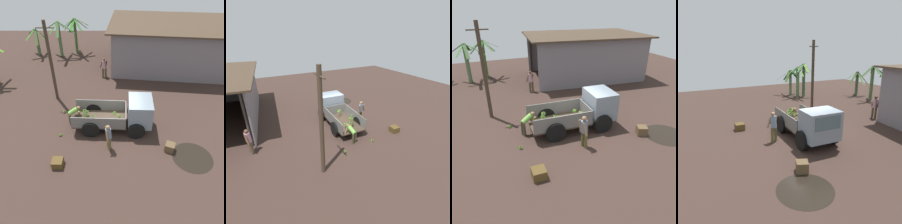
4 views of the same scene
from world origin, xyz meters
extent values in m
plane|color=#3B2923|center=(0.00, 0.00, 0.00)|extent=(36.00, 36.00, 0.00)
cylinder|color=black|center=(3.92, -2.47, 0.00)|extent=(2.11, 2.11, 0.01)
cube|color=#403225|center=(-1.04, 0.04, 0.54)|extent=(3.19, 1.91, 0.08)
cube|color=slate|center=(-1.00, 0.90, 0.95)|extent=(3.11, 0.19, 0.74)
cube|color=slate|center=(-1.08, -0.82, 0.95)|extent=(3.11, 0.19, 0.74)
cube|color=slate|center=(0.49, -0.03, 0.95)|extent=(0.13, 1.77, 0.74)
cube|color=gray|center=(1.30, -0.07, 1.24)|extent=(1.41, 1.80, 1.48)
cube|color=#4C606B|center=(1.98, -0.10, 1.53)|extent=(0.09, 1.39, 0.65)
cylinder|color=black|center=(1.14, 0.86, 0.50)|extent=(1.00, 0.26, 0.99)
cylinder|color=black|center=(1.06, -0.98, 0.50)|extent=(1.00, 0.26, 0.99)
cylinder|color=black|center=(-1.46, 0.98, 0.50)|extent=(1.00, 0.26, 0.99)
cylinder|color=black|center=(-1.55, -0.86, 0.50)|extent=(1.00, 0.26, 0.99)
sphere|color=brown|center=(-0.17, -0.01, 1.09)|extent=(0.07, 0.07, 0.07)
cylinder|color=#53742B|center=(-0.13, 0.03, 1.03)|extent=(0.14, 0.13, 0.13)
cylinder|color=#57A022|center=(-0.18, 0.06, 1.05)|extent=(0.17, 0.07, 0.10)
cylinder|color=#69B230|center=(-0.22, 0.02, 1.04)|extent=(0.11, 0.15, 0.13)
cylinder|color=#64A432|center=(-0.21, -0.02, 1.03)|extent=(0.08, 0.14, 0.15)
cylinder|color=#3F7818|center=(-0.19, -0.07, 1.05)|extent=(0.17, 0.09, 0.11)
cylinder|color=#4B8C1E|center=(-0.14, -0.06, 1.04)|extent=(0.16, 0.10, 0.13)
cylinder|color=#659F28|center=(-0.12, -0.01, 1.03)|extent=(0.05, 0.14, 0.15)
sphere|color=brown|center=(-1.84, 0.33, 0.91)|extent=(0.08, 0.08, 0.08)
cylinder|color=olive|center=(-1.82, 0.40, 0.85)|extent=(0.19, 0.09, 0.15)
cylinder|color=#588D35|center=(-1.89, 0.38, 0.84)|extent=(0.17, 0.15, 0.16)
cylinder|color=#55822C|center=(-1.91, 0.34, 0.84)|extent=(0.07, 0.18, 0.16)
cylinder|color=#6BAF2A|center=(-1.89, 0.28, 0.84)|extent=(0.15, 0.15, 0.17)
cylinder|color=#548322|center=(-1.85, 0.25, 0.85)|extent=(0.19, 0.05, 0.14)
cylinder|color=#609236|center=(-1.82, 0.28, 0.83)|extent=(0.16, 0.11, 0.18)
cylinder|color=#4E7A31|center=(-1.77, 0.33, 0.85)|extent=(0.05, 0.19, 0.14)
cylinder|color=#70A949|center=(-1.79, 0.36, 0.83)|extent=(0.12, 0.16, 0.18)
sphere|color=brown|center=(-1.91, -0.07, 0.99)|extent=(0.08, 0.08, 0.08)
cylinder|color=#62992A|center=(-1.88, -0.15, 0.93)|extent=(0.22, 0.11, 0.14)
cylinder|color=#577E29|center=(-1.83, -0.09, 0.92)|extent=(0.11, 0.21, 0.15)
cylinder|color=#5C8938|center=(-1.85, 0.00, 0.94)|extent=(0.20, 0.17, 0.13)
cylinder|color=#4F7E24|center=(-1.93, 0.01, 0.92)|extent=(0.21, 0.10, 0.16)
cylinder|color=#45761E|center=(-1.99, -0.05, 0.92)|extent=(0.08, 0.21, 0.16)
cylinder|color=#5A9A29|center=(-1.96, -0.11, 0.90)|extent=(0.14, 0.17, 0.19)
sphere|color=#433C2B|center=(-2.32, 0.33, 0.92)|extent=(0.07, 0.07, 0.07)
cylinder|color=#40761D|center=(-2.34, 0.27, 0.88)|extent=(0.18, 0.10, 0.11)
cylinder|color=#4A8421|center=(-2.27, 0.29, 0.87)|extent=(0.14, 0.15, 0.13)
cylinder|color=#5C8B34|center=(-2.25, 0.35, 0.88)|extent=(0.08, 0.18, 0.10)
cylinder|color=#4C8521|center=(-2.30, 0.37, 0.85)|extent=(0.14, 0.10, 0.17)
cylinder|color=#487C1B|center=(-2.36, 0.39, 0.88)|extent=(0.15, 0.15, 0.11)
cylinder|color=#54922C|center=(-2.38, 0.32, 0.87)|extent=(0.08, 0.18, 0.12)
sphere|color=#4C4431|center=(0.09, -0.25, 1.04)|extent=(0.07, 0.07, 0.07)
cylinder|color=#649E23|center=(0.01, -0.26, 1.00)|extent=(0.06, 0.18, 0.11)
cylinder|color=#598A38|center=(0.05, -0.31, 1.00)|extent=(0.17, 0.13, 0.11)
cylinder|color=#5A9038|center=(0.11, -0.30, 0.97)|extent=(0.15, 0.10, 0.16)
cylinder|color=#588228|center=(0.14, -0.27, 0.98)|extent=(0.09, 0.16, 0.15)
cylinder|color=olive|center=(0.14, -0.22, 0.98)|extent=(0.11, 0.16, 0.14)
cylinder|color=olive|center=(0.09, -0.18, 1.00)|extent=(0.18, 0.06, 0.10)
cylinder|color=#6AA828|center=(0.03, -0.21, 0.99)|extent=(0.14, 0.16, 0.13)
sphere|color=brown|center=(-1.39, -0.42, 1.20)|extent=(0.07, 0.07, 0.07)
cylinder|color=#63A22E|center=(-1.47, -0.41, 1.15)|extent=(0.07, 0.19, 0.13)
cylinder|color=#64AF31|center=(-1.42, -0.48, 1.14)|extent=(0.17, 0.09, 0.15)
cylinder|color=#74AB3D|center=(-1.33, -0.47, 1.16)|extent=(0.13, 0.18, 0.11)
cylinder|color=#54772A|center=(-1.34, -0.39, 1.14)|extent=(0.12, 0.17, 0.15)
cylinder|color=#71A841|center=(-1.41, -0.37, 1.13)|extent=(0.15, 0.09, 0.18)
sphere|color=#443D2C|center=(-1.28, -0.38, 0.91)|extent=(0.07, 0.07, 0.07)
cylinder|color=#48801D|center=(-1.32, -0.35, 0.85)|extent=(0.12, 0.15, 0.14)
cylinder|color=#6AAD26|center=(-1.33, -0.42, 0.86)|extent=(0.14, 0.15, 0.12)
cylinder|color=olive|center=(-1.27, -0.44, 0.87)|extent=(0.17, 0.07, 0.11)
cylinder|color=#4E781E|center=(-1.21, -0.40, 0.87)|extent=(0.10, 0.17, 0.10)
cylinder|color=#588F28|center=(-1.23, -0.34, 0.86)|extent=(0.13, 0.16, 0.12)
cylinder|color=#50881C|center=(-1.27, -0.31, 0.87)|extent=(0.17, 0.05, 0.11)
sphere|color=#443D2C|center=(-1.90, -0.07, 1.29)|extent=(0.08, 0.08, 0.08)
cylinder|color=#51792B|center=(-1.85, -0.03, 1.23)|extent=(0.15, 0.15, 0.13)
cylinder|color=#537631|center=(-1.89, -0.01, 1.22)|extent=(0.17, 0.07, 0.14)
cylinder|color=#5E9F31|center=(-1.94, -0.01, 1.24)|extent=(0.18, 0.13, 0.10)
cylinder|color=#6EB12A|center=(-1.97, -0.06, 1.24)|extent=(0.08, 0.19, 0.11)
cylinder|color=#578823|center=(-1.95, -0.11, 1.21)|extent=(0.12, 0.15, 0.16)
cylinder|color=#598628|center=(-1.90, -0.14, 1.23)|extent=(0.17, 0.04, 0.14)
cylinder|color=#557F35|center=(-1.85, -0.12, 1.23)|extent=(0.15, 0.15, 0.14)
cylinder|color=#598237|center=(-1.83, -0.08, 1.23)|extent=(0.04, 0.17, 0.14)
cube|color=slate|center=(9.11, 7.84, 1.83)|extent=(0.76, 5.97, 3.65)
cube|color=slate|center=(4.88, 11.28, 1.83)|extent=(9.23, 1.13, 3.65)
cube|color=slate|center=(4.22, 5.42, 1.83)|extent=(9.23, 1.13, 3.65)
cube|color=#453424|center=(4.55, 8.35, 3.71)|extent=(10.77, 7.87, 0.12)
cylinder|color=#3F3833|center=(0.44, 11.57, 1.83)|extent=(0.16, 0.16, 3.65)
cylinder|color=#3F3833|center=(-0.17, 6.12, 1.83)|extent=(0.16, 0.16, 3.65)
cylinder|color=#403124|center=(-4.25, 3.04, 2.71)|extent=(0.21, 0.21, 5.42)
cylinder|color=#403124|center=(-4.25, 3.04, 4.97)|extent=(1.10, 0.07, 0.07)
cylinder|color=#455E39|center=(-7.51, 10.70, 1.23)|extent=(0.31, 0.31, 2.46)
cube|color=#638747|center=(-7.03, 10.75, 1.85)|extent=(1.00, 0.33, 1.32)
cube|color=#31742D|center=(-7.27, 11.21, 1.87)|extent=(0.75, 1.16, 1.28)
cube|color=#476D3B|center=(-7.96, 11.12, 2.14)|extent=(1.07, 1.04, 0.75)
cube|color=#416F29|center=(-7.90, 10.34, 2.08)|extent=(0.95, 0.90, 0.86)
cube|color=#395326|center=(-7.34, 10.06, 1.95)|extent=(0.59, 1.35, 1.12)
cylinder|color=#547445|center=(-5.24, 10.37, 1.61)|extent=(0.31, 0.31, 3.21)
cube|color=#35592D|center=(-4.48, 10.30, 2.77)|extent=(1.56, 0.40, 1.00)
cube|color=#275724|center=(-5.05, 10.90, 2.87)|extent=(0.63, 1.16, 0.81)
cube|color=#3E7E39|center=(-5.83, 10.93, 2.83)|extent=(1.34, 1.29, 0.88)
cube|color=#3E892D|center=(-5.61, 10.16, 2.77)|extent=(0.86, 0.61, 1.00)
cube|color=#344E28|center=(-5.14, 9.58, 2.79)|extent=(0.45, 1.62, 0.95)
cylinder|color=#497033|center=(-3.81, 11.06, 1.65)|extent=(0.26, 0.26, 3.31)
cube|color=#465E2C|center=(-3.17, 11.16, 3.01)|extent=(1.33, 0.45, 0.71)
cube|color=#4F743E|center=(-3.30, 11.50, 2.77)|extent=(1.17, 1.07, 1.19)
cube|color=#306619|center=(-4.04, 11.82, 2.99)|extent=(0.73, 1.61, 0.76)
cube|color=#4A6C26|center=(-4.35, 11.35, 2.75)|extent=(1.19, 0.79, 1.23)
cube|color=#265524|center=(-4.33, 10.82, 2.99)|extent=(1.13, 0.67, 0.74)
cube|color=#3C862B|center=(-3.98, 10.60, 2.86)|extent=(0.61, 1.03, 1.01)
cube|color=#3D6833|center=(-3.44, 10.50, 2.96)|extent=(0.91, 1.23, 0.82)
cylinder|color=brown|center=(-0.44, -1.90, 0.40)|extent=(0.19, 0.19, 0.80)
cylinder|color=brown|center=(-0.50, -1.68, 0.40)|extent=(0.19, 0.19, 0.80)
cylinder|color=slate|center=(-0.49, -1.80, 1.11)|extent=(0.41, 0.37, 0.65)
sphere|color=#8C6746|center=(-0.52, -1.81, 1.54)|extent=(0.23, 0.23, 0.23)
cylinder|color=#8C6746|center=(-0.56, -2.03, 1.10)|extent=(0.18, 0.32, 0.59)
cylinder|color=#8C6746|center=(-0.61, -1.62, 1.08)|extent=(0.15, 0.23, 0.60)
cylinder|color=#403B2A|center=(-2.93, 0.41, 0.37)|extent=(0.18, 0.18, 0.73)
cylinder|color=#403B2A|center=(-2.87, 0.21, 0.37)|extent=(0.18, 0.18, 0.73)
cylinder|color=#71B144|center=(-2.66, 0.37, 0.87)|extent=(0.68, 0.43, 0.52)
sphere|color=#8C6746|center=(-2.34, 0.46, 1.07)|extent=(0.21, 0.21, 0.21)
cylinder|color=#8C6746|center=(-2.40, 0.64, 0.75)|extent=(0.17, 0.32, 0.53)
cylinder|color=#8C6746|center=(-2.32, 0.28, 0.74)|extent=(0.17, 0.30, 0.54)
cylinder|color=#4B3F2C|center=(-1.05, 6.14, 0.40)|extent=(0.19, 0.19, 0.79)
cylinder|color=#4B3F2C|center=(-0.84, 6.21, 0.40)|extent=(0.19, 0.19, 0.79)
cylinder|color=#B28292|center=(-0.95, 6.20, 1.10)|extent=(0.38, 0.41, 0.64)
sphere|color=brown|center=(-0.96, 6.23, 1.52)|extent=(0.22, 0.22, 0.22)
cylinder|color=brown|center=(-1.18, 6.26, 1.09)|extent=(0.33, 0.19, 0.58)
cylinder|color=brown|center=(-0.79, 6.34, 1.08)|extent=(0.25, 0.17, 0.59)
sphere|color=#433C2B|center=(-3.32, -0.83, 0.13)|extent=(0.07, 0.07, 0.07)
cylinder|color=#6FA849|center=(-3.30, -0.78, 0.07)|extent=(0.14, 0.07, 0.14)
cylinder|color=#4E841E|center=(-3.36, -0.80, 0.07)|extent=(0.12, 0.13, 0.13)
cylinder|color=#497B22|center=(-3.37, -0.84, 0.07)|extent=(0.05, 0.14, 0.13)
cylinder|color=#518421|center=(-3.33, -0.89, 0.09)|extent=(0.16, 0.08, 0.10)
cylinder|color=#61A231|center=(-3.28, -0.87, 0.07)|extent=(0.13, 0.11, 0.14)
cylinder|color=#71A13B|center=(-3.26, -0.83, 0.07)|extent=(0.04, 0.14, 0.13)
sphere|color=brown|center=(-3.46, 1.33, 0.15)|extent=(0.08, 0.08, 0.08)
cylinder|color=#467422|center=(-3.41, 1.34, 0.08)|extent=(0.07, 0.14, 0.14)
cylinder|color=#5A9330|center=(-3.45, 1.38, 0.09)|extent=(0.15, 0.06, 0.14)
cylinder|color=#48742C|center=(-3.51, 1.37, 0.10)|extent=(0.13, 0.14, 0.11)
cylinder|color=#6D9F3D|center=(-3.52, 1.31, 0.10)|extent=(0.08, 0.16, 0.12)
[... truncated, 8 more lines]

